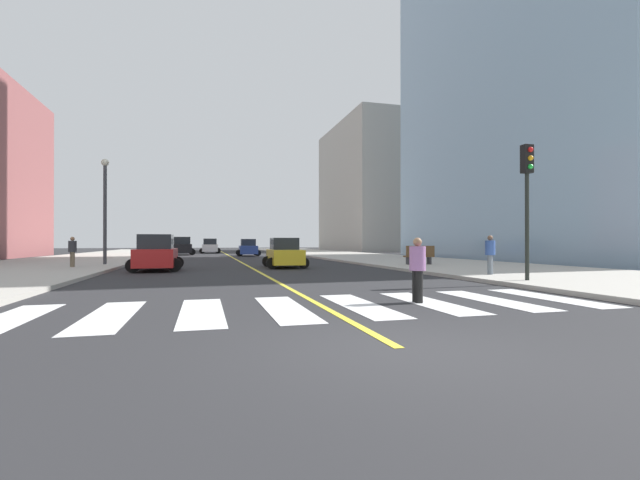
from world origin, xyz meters
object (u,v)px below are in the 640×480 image
at_px(pedestrian_waiting_east, 490,253).
at_px(car_black_fifth, 182,247).
at_px(car_yellow_third, 285,254).
at_px(car_white_fourth, 210,246).
at_px(traffic_light_near_corner, 527,185).
at_px(park_bench, 419,255).
at_px(car_red_second, 156,254).
at_px(street_lamp, 105,201).
at_px(pedestrian_crossing, 417,267).
at_px(car_blue_nearest, 248,248).
at_px(pedestrian_walking_west, 72,250).

bearing_deg(pedestrian_waiting_east, car_black_fifth, 70.41).
relative_size(car_yellow_third, car_white_fourth, 0.90).
height_order(traffic_light_near_corner, park_bench, traffic_light_near_corner).
height_order(car_red_second, car_black_fifth, car_black_fifth).
height_order(car_black_fifth, street_lamp, street_lamp).
xyz_separation_m(car_red_second, pedestrian_waiting_east, (13.90, -8.52, 0.17)).
relative_size(car_yellow_third, pedestrian_crossing, 2.46).
bearing_deg(car_black_fifth, pedestrian_crossing, -82.34).
bearing_deg(pedestrian_crossing, car_red_second, -152.72).
bearing_deg(park_bench, traffic_light_near_corner, 176.35).
bearing_deg(car_black_fifth, street_lamp, -100.65).
relative_size(car_blue_nearest, traffic_light_near_corner, 0.86).
xyz_separation_m(car_blue_nearest, park_bench, (7.93, -23.13, -0.16)).
distance_m(pedestrian_waiting_east, street_lamp, 22.01).
relative_size(pedestrian_crossing, pedestrian_walking_west, 0.99).
xyz_separation_m(pedestrian_crossing, pedestrian_walking_west, (-11.95, 16.33, 0.16)).
distance_m(pedestrian_waiting_east, pedestrian_walking_west, 21.18).
height_order(car_red_second, car_white_fourth, car_white_fourth).
height_order(car_black_fifth, park_bench, car_black_fifth).
xyz_separation_m(car_yellow_third, car_black_fifth, (-7.00, 27.10, 0.16)).
xyz_separation_m(park_bench, pedestrian_crossing, (-7.44, -13.80, 0.20)).
bearing_deg(pedestrian_waiting_east, traffic_light_near_corner, -140.70).
xyz_separation_m(car_yellow_third, pedestrian_crossing, (0.50, -15.33, 0.07)).
relative_size(car_yellow_third, pedestrian_waiting_east, 2.43).
xyz_separation_m(car_white_fourth, street_lamp, (-6.63, -29.93, 3.09)).
distance_m(car_blue_nearest, car_white_fourth, 12.63).
bearing_deg(car_red_second, traffic_light_near_corner, -40.21).
bearing_deg(traffic_light_near_corner, pedestrian_waiting_east, -100.30).
xyz_separation_m(car_yellow_third, pedestrian_waiting_east, (6.92, -9.52, 0.23)).
distance_m(car_red_second, pedestrian_walking_west, 4.90).
height_order(car_black_fifth, pedestrian_crossing, car_black_fifth).
xyz_separation_m(car_white_fourth, traffic_light_near_corner, (10.20, -45.88, 2.61)).
relative_size(traffic_light_near_corner, street_lamp, 0.75).
distance_m(car_blue_nearest, pedestrian_crossing, 36.94).
xyz_separation_m(car_red_second, car_yellow_third, (6.98, 1.00, -0.07)).
bearing_deg(car_white_fourth, car_yellow_third, -81.99).
height_order(car_white_fourth, pedestrian_waiting_east, car_white_fourth).
height_order(pedestrian_waiting_east, pedestrian_walking_west, pedestrian_walking_west).
height_order(car_blue_nearest, street_lamp, street_lamp).
bearing_deg(pedestrian_crossing, car_black_fifth, -170.26).
height_order(pedestrian_waiting_east, street_lamp, street_lamp).
relative_size(car_black_fifth, pedestrian_crossing, 2.94).
relative_size(traffic_light_near_corner, pedestrian_waiting_east, 2.94).
bearing_deg(traffic_light_near_corner, pedestrian_walking_west, -36.48).
bearing_deg(pedestrian_waiting_east, pedestrian_crossing, -178.26).
relative_size(park_bench, pedestrian_waiting_east, 1.13).
bearing_deg(car_white_fourth, park_bench, -69.98).
bearing_deg(car_white_fourth, street_lamp, -100.87).
bearing_deg(traffic_light_near_corner, street_lamp, -43.46).
bearing_deg(traffic_light_near_corner, car_black_fifth, -71.15).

